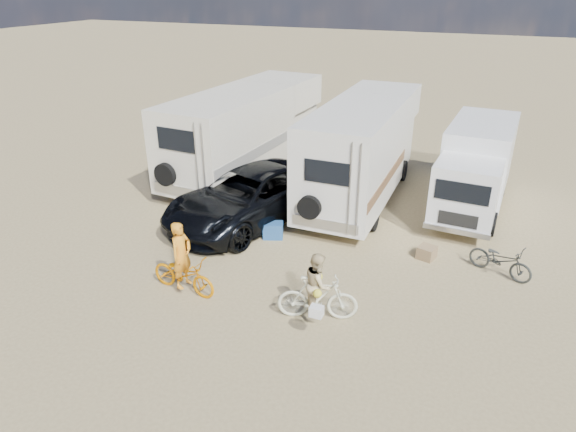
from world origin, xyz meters
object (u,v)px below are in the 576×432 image
at_px(bike_parked, 501,260).
at_px(rider_woman, 318,290).
at_px(bike_man, 184,274).
at_px(bike_woman, 318,298).
at_px(rider_man, 182,261).
at_px(rv_main, 362,152).
at_px(box_truck, 475,170).
at_px(dark_suv, 250,196).
at_px(crate, 427,253).
at_px(rv_left, 246,133).
at_px(cooler, 273,230).

bearing_deg(bike_parked, rider_woman, 156.20).
xyz_separation_m(bike_man, bike_woman, (3.50, 0.25, 0.07)).
relative_size(rider_man, bike_parked, 1.02).
relative_size(rv_main, box_truck, 1.32).
bearing_deg(rider_woman, bike_parked, -63.81).
bearing_deg(rider_man, dark_suv, 10.12).
xyz_separation_m(box_truck, bike_parked, (1.13, -4.19, -0.97)).
distance_m(dark_suv, rider_man, 4.42).
bearing_deg(rider_woman, rider_man, 76.21).
xyz_separation_m(box_truck, crate, (-0.80, -4.05, -1.24)).
distance_m(rv_main, box_truck, 3.80).
bearing_deg(box_truck, bike_woman, -105.99).
xyz_separation_m(rv_left, cooler, (3.33, -4.75, -1.45)).
bearing_deg(rider_man, cooler, -7.88).
relative_size(bike_woman, rider_man, 1.07).
bearing_deg(dark_suv, bike_man, -68.01).
distance_m(bike_man, bike_parked, 8.34).
xyz_separation_m(box_truck, cooler, (-5.35, -4.59, -1.18)).
relative_size(dark_suv, bike_parked, 3.56).
height_order(rv_main, rider_man, rv_main).
distance_m(dark_suv, cooler, 1.59).
bearing_deg(box_truck, rv_left, -178.09).
xyz_separation_m(rv_main, cooler, (-1.60, -4.05, -1.49)).
bearing_deg(bike_parked, cooler, 115.70).
relative_size(rv_main, rv_left, 0.92).
bearing_deg(cooler, box_truck, 19.33).
bearing_deg(rider_man, crate, -47.25).
xyz_separation_m(rv_main, box_truck, (3.75, 0.55, -0.31)).
xyz_separation_m(rv_main, bike_woman, (1.04, -7.36, -1.17)).
relative_size(box_truck, bike_parked, 3.47).
distance_m(box_truck, rider_woman, 8.38).
bearing_deg(bike_parked, bike_man, 140.53).
bearing_deg(rv_main, rider_man, -108.20).
xyz_separation_m(dark_suv, bike_man, (0.35, -4.41, -0.36)).
bearing_deg(rider_man, rv_main, -12.31).
xyz_separation_m(bike_woman, rider_man, (-3.50, -0.25, 0.31)).
bearing_deg(rv_left, rv_main, -4.51).
relative_size(rider_woman, crate, 3.37).
relative_size(box_truck, dark_suv, 0.98).
relative_size(rider_man, crate, 3.83).
distance_m(box_truck, dark_suv, 7.57).
bearing_deg(rider_woman, rv_main, -9.84).
relative_size(rv_left, crate, 18.69).
distance_m(rv_main, rider_woman, 7.49).
bearing_deg(dark_suv, rider_man, -68.01).
height_order(bike_man, rider_man, rider_man).
bearing_deg(rider_woman, bike_woman, 162.14).
xyz_separation_m(dark_suv, rider_woman, (3.85, -4.16, -0.08)).
distance_m(rv_main, crate, 4.84).
distance_m(bike_man, rider_woman, 3.52).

